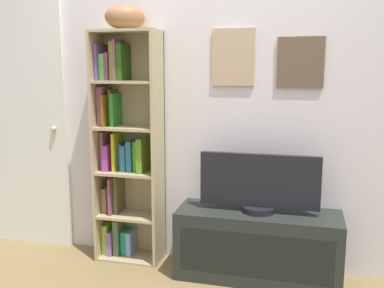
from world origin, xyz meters
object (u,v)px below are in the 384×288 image
object	(u,v)px
football	(125,17)
tv_stand	(257,245)
bookshelf	(124,151)
television	(259,184)
door	(25,122)

from	to	relation	value
football	tv_stand	world-z (taller)	football
bookshelf	television	xyz separation A→B (m)	(1.03, -0.10, -0.16)
bookshelf	football	size ratio (longest dim) A/B	6.06
bookshelf	television	size ratio (longest dim) A/B	2.12
football	tv_stand	xyz separation A→B (m)	(0.98, -0.07, -1.57)
tv_stand	door	bearing A→B (deg)	174.83
door	football	bearing A→B (deg)	-6.30
football	tv_stand	size ratio (longest dim) A/B	0.25
tv_stand	television	bearing A→B (deg)	90.00
bookshelf	tv_stand	bearing A→B (deg)	-5.55
football	door	distance (m)	1.24
football	door	xyz separation A→B (m)	(-0.95, 0.10, -0.79)
bookshelf	door	size ratio (longest dim) A/B	0.84
bookshelf	door	world-z (taller)	door
bookshelf	door	distance (m)	0.92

